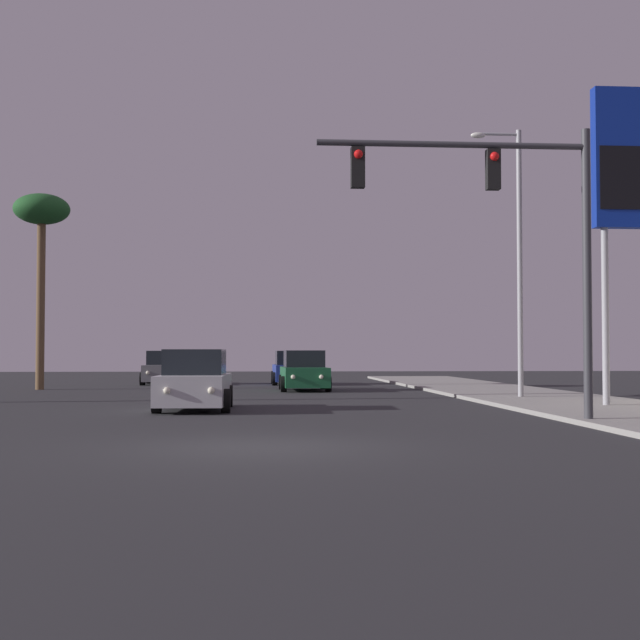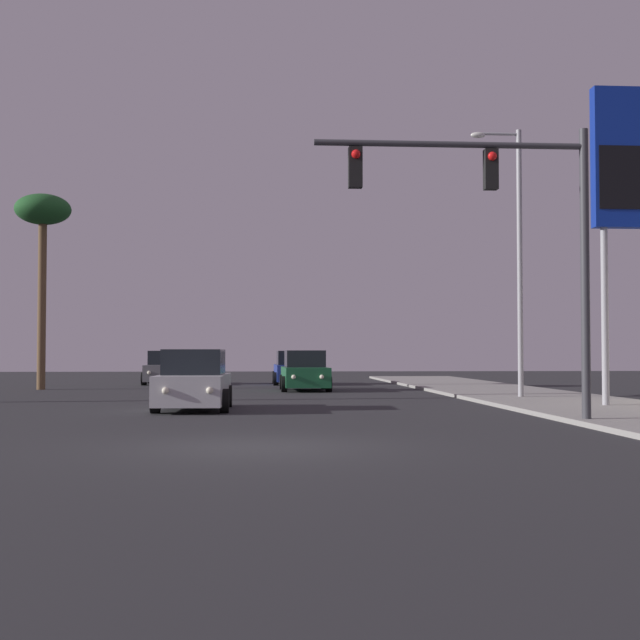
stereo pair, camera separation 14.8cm
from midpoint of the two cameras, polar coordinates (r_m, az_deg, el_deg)
ground_plane at (r=15.15m, az=-4.00°, el=-8.12°), size 120.00×120.00×0.00m
sidewalk_right at (r=26.85m, az=16.81°, el=-5.28°), size 5.00×60.00×0.12m
car_grey at (r=45.37m, az=-9.77°, el=-3.11°), size 2.04×4.32×1.68m
car_green at (r=37.33m, az=-0.86°, el=-3.37°), size 2.04×4.33×1.68m
car_silver at (r=25.00m, az=-7.92°, el=-3.98°), size 2.04×4.34×1.68m
car_blue at (r=44.52m, az=-1.62°, el=-3.16°), size 2.04×4.33×1.68m
traffic_light_mast at (r=20.41m, az=12.27°, el=6.61°), size 6.18×0.36×6.50m
street_lamp at (r=30.76m, az=12.56°, el=4.54°), size 1.74×0.24×9.00m
gas_station_sign at (r=27.03m, az=19.23°, el=8.73°), size 2.00×0.42×9.00m
palm_tree_mid at (r=40.55m, az=-17.22°, el=6.14°), size 2.40×2.40×8.46m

